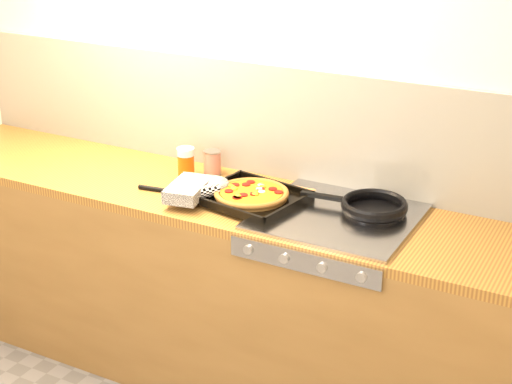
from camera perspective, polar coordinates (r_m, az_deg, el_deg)
The scene contains 9 objects.
room_shell at distance 3.41m, azimuth 0.96°, elevation 5.16°, with size 3.20×3.20×3.20m.
counter_run at distance 3.46m, azimuth -1.31°, elevation -7.24°, with size 3.20×0.62×0.90m.
stovetop at distance 3.08m, azimuth 5.93°, elevation -1.83°, with size 0.60×0.56×0.02m, color #A2A2A8.
pizza_on_tray at distance 3.20m, azimuth -1.56°, elevation -0.05°, with size 0.55×0.43×0.07m.
frying_pan at distance 3.11m, azimuth 8.49°, elevation -1.07°, with size 0.45×0.28×0.04m.
tomato_can at distance 3.49m, azimuth -3.20°, elevation 2.16°, with size 0.09×0.09×0.11m.
juice_glass at distance 3.48m, azimuth -5.12°, elevation 2.21°, with size 0.09×0.09×0.13m.
wooden_spoon at distance 3.34m, azimuth 2.63°, elevation 0.39°, with size 0.30×0.04×0.02m.
black_spatula at distance 3.31m, azimuth -6.24°, elevation 0.00°, with size 0.29×0.10×0.02m.
Camera 1 is at (1.48, -1.51, 2.17)m, focal length 55.00 mm.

